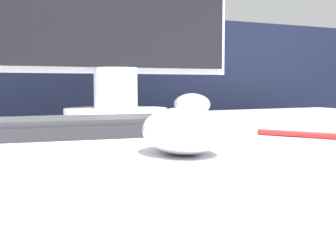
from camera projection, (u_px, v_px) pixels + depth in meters
partition_panel at (64, 213)px, 1.19m from camera, size 5.00×0.03×1.02m
computer_mouse_near at (182, 131)px, 0.46m from camera, size 0.09×0.11×0.05m
keyboard at (30, 128)px, 0.60m from camera, size 0.42×0.16×0.02m
computer_mouse_far at (192, 104)px, 1.03m from camera, size 0.09×0.11×0.05m
pen at (308, 135)px, 0.60m from camera, size 0.07×0.12×0.01m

